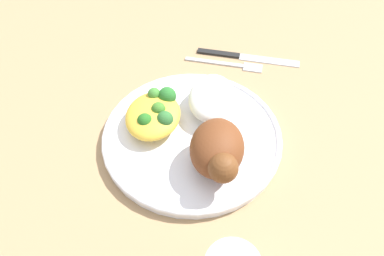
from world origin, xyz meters
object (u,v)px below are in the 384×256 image
(plate, at_px, (192,136))
(knife, at_px, (239,55))
(rice_pile, at_px, (212,98))
(fork, at_px, (228,64))
(mac_cheese_with_broccoli, at_px, (154,114))
(roasted_chicken, at_px, (218,150))

(plate, distance_m, knife, 0.22)
(rice_pile, distance_m, knife, 0.16)
(fork, height_order, knife, knife)
(mac_cheese_with_broccoli, height_order, knife, mac_cheese_with_broccoli)
(roasted_chicken, bearing_deg, rice_pile, -169.88)
(roasted_chicken, bearing_deg, knife, 176.47)
(plate, relative_size, fork, 1.88)
(roasted_chicken, distance_m, fork, 0.24)
(mac_cheese_with_broccoli, xyz_separation_m, fork, (-0.17, 0.10, -0.03))
(rice_pile, height_order, fork, rice_pile)
(rice_pile, xyz_separation_m, knife, (-0.15, 0.04, -0.03))
(mac_cheese_with_broccoli, relative_size, knife, 0.51)
(plate, distance_m, fork, 0.19)
(mac_cheese_with_broccoli, bearing_deg, fork, 149.73)
(plate, relative_size, knife, 1.41)
(plate, height_order, mac_cheese_with_broccoli, mac_cheese_with_broccoli)
(mac_cheese_with_broccoli, xyz_separation_m, knife, (-0.20, 0.12, -0.03))
(fork, distance_m, knife, 0.03)
(roasted_chicken, height_order, knife, roasted_chicken)
(knife, bearing_deg, mac_cheese_with_broccoli, -30.86)
(rice_pile, height_order, knife, rice_pile)
(knife, bearing_deg, rice_pile, -13.18)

